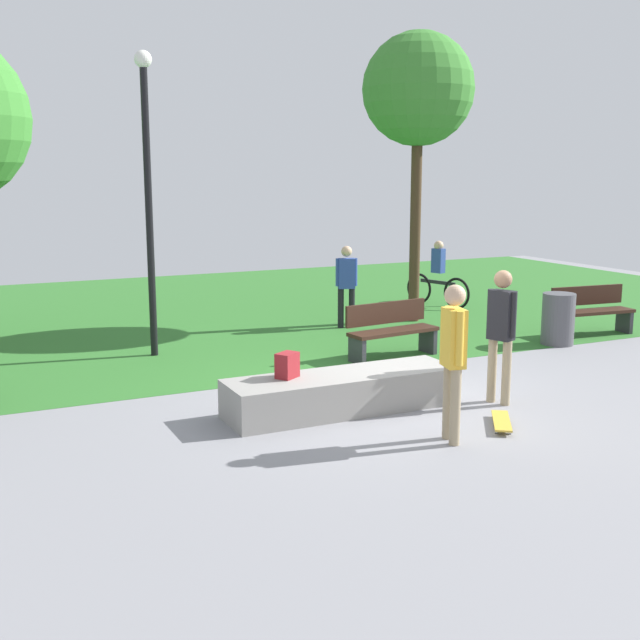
% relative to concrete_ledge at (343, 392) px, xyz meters
% --- Properties ---
extents(ground_plane, '(28.00, 28.00, 0.00)m').
position_rel_concrete_ledge_xyz_m(ground_plane, '(0.87, 0.18, -0.25)').
color(ground_plane, gray).
extents(grass_lawn, '(26.60, 12.49, 0.01)m').
position_rel_concrete_ledge_xyz_m(grass_lawn, '(0.87, 7.94, -0.24)').
color(grass_lawn, '#2D6B28').
rests_on(grass_lawn, ground_plane).
extents(concrete_ledge, '(3.08, 0.86, 0.49)m').
position_rel_concrete_ledge_xyz_m(concrete_ledge, '(0.00, 0.00, 0.00)').
color(concrete_ledge, gray).
rests_on(concrete_ledge, ground_plane).
extents(backpack_on_ledge, '(0.34, 0.32, 0.32)m').
position_rel_concrete_ledge_xyz_m(backpack_on_ledge, '(-0.72, 0.13, 0.41)').
color(backpack_on_ledge, maroon).
rests_on(backpack_on_ledge, concrete_ledge).
extents(skater_performing_trick, '(0.27, 0.42, 1.81)m').
position_rel_concrete_ledge_xyz_m(skater_performing_trick, '(0.56, -1.59, 0.83)').
color(skater_performing_trick, tan).
rests_on(skater_performing_trick, ground_plane).
extents(skater_watching, '(0.29, 0.41, 1.79)m').
position_rel_concrete_ledge_xyz_m(skater_watching, '(2.02, -0.61, 0.81)').
color(skater_watching, tan).
rests_on(skater_watching, ground_plane).
extents(skateboard_by_ledge, '(0.62, 0.77, 0.08)m').
position_rel_concrete_ledge_xyz_m(skateboard_by_ledge, '(1.44, -1.41, -0.18)').
color(skateboard_by_ledge, gold).
rests_on(skateboard_by_ledge, ground_plane).
extents(park_bench_near_lamppost, '(1.64, 0.66, 0.91)m').
position_rel_concrete_ledge_xyz_m(park_bench_near_lamppost, '(2.09, 2.30, 0.24)').
color(park_bench_near_lamppost, '#331E14').
rests_on(park_bench_near_lamppost, ground_plane).
extents(park_bench_by_oak, '(1.64, 0.62, 0.91)m').
position_rel_concrete_ledge_xyz_m(park_bench_by_oak, '(6.47, 2.28, 0.24)').
color(park_bench_by_oak, '#331E14').
rests_on(park_bench_by_oak, ground_plane).
extents(tree_young_birch, '(2.22, 2.22, 5.75)m').
position_rel_concrete_ledge_xyz_m(tree_young_birch, '(4.19, 4.92, 4.35)').
color(tree_young_birch, '#42301E').
rests_on(tree_young_birch, grass_lawn).
extents(lamp_post, '(0.28, 0.28, 4.92)m').
position_rel_concrete_ledge_xyz_m(lamp_post, '(-1.42, 4.15, 2.69)').
color(lamp_post, black).
rests_on(lamp_post, ground_plane).
extents(trash_bin, '(0.57, 0.57, 0.92)m').
position_rel_concrete_ledge_xyz_m(trash_bin, '(5.29, 1.88, 0.22)').
color(trash_bin, '#4C4C51').
rests_on(trash_bin, ground_plane).
extents(pedestrian_with_backpack, '(0.41, 0.42, 1.62)m').
position_rel_concrete_ledge_xyz_m(pedestrian_with_backpack, '(2.61, 4.90, 0.72)').
color(pedestrian_with_backpack, black).
rests_on(pedestrian_with_backpack, ground_plane).
extents(cyclist_on_bicycle, '(0.60, 1.75, 1.52)m').
position_rel_concrete_ledge_xyz_m(cyclist_on_bicycle, '(5.77, 6.38, 0.39)').
color(cyclist_on_bicycle, black).
rests_on(cyclist_on_bicycle, ground_plane).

